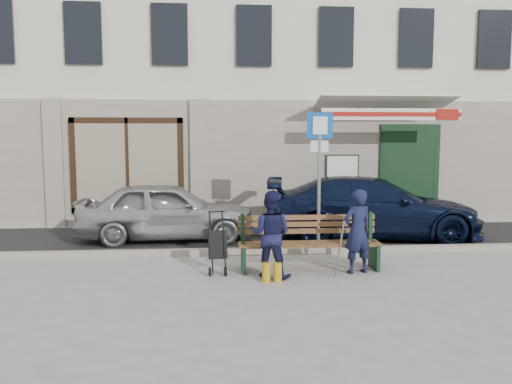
{
  "coord_description": "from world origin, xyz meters",
  "views": [
    {
      "loc": [
        -0.94,
        -7.9,
        2.21
      ],
      "look_at": [
        -0.21,
        1.6,
        1.2
      ],
      "focal_mm": 35.0,
      "sensor_mm": 36.0,
      "label": 1
    }
  ],
  "objects": [
    {
      "name": "ground",
      "position": [
        0.0,
        0.0,
        0.0
      ],
      "size": [
        80.0,
        80.0,
        0.0
      ],
      "primitive_type": "plane",
      "color": "#9E9991",
      "rests_on": "ground"
    },
    {
      "name": "asphalt_lane",
      "position": [
        0.0,
        3.1,
        0.01
      ],
      "size": [
        60.0,
        3.2,
        0.01
      ],
      "primitive_type": "cube",
      "color": "#282828",
      "rests_on": "ground"
    },
    {
      "name": "curb",
      "position": [
        0.0,
        1.5,
        0.06
      ],
      "size": [
        60.0,
        0.18,
        0.12
      ],
      "primitive_type": "cube",
      "color": "#9E9384",
      "rests_on": "ground"
    },
    {
      "name": "building",
      "position": [
        0.01,
        8.45,
        4.97
      ],
      "size": [
        20.0,
        8.27,
        10.0
      ],
      "color": "beige",
      "rests_on": "ground"
    },
    {
      "name": "car_silver",
      "position": [
        -2.06,
        3.02,
        0.65
      ],
      "size": [
        3.89,
        1.71,
        1.3
      ],
      "primitive_type": "imported",
      "rotation": [
        0.0,
        0.0,
        1.62
      ],
      "color": "#B5B5BA",
      "rests_on": "ground"
    },
    {
      "name": "car_navy",
      "position": [
        2.53,
        2.96,
        0.69
      ],
      "size": [
        4.94,
        2.53,
        1.37
      ],
      "primitive_type": "imported",
      "rotation": [
        0.0,
        0.0,
        1.44
      ],
      "color": "black",
      "rests_on": "ground"
    },
    {
      "name": "parking_sign",
      "position": [
        1.06,
        1.78,
        1.83
      ],
      "size": [
        0.51,
        0.09,
        2.73
      ],
      "rotation": [
        0.0,
        0.0,
        -0.08
      ],
      "color": "gray",
      "rests_on": "ground"
    },
    {
      "name": "bench",
      "position": [
        0.55,
        0.3,
        0.46
      ],
      "size": [
        2.4,
        1.17,
        0.98
      ],
      "color": "brown",
      "rests_on": "ground"
    },
    {
      "name": "man",
      "position": [
        1.35,
        0.04,
        0.7
      ],
      "size": [
        0.59,
        0.48,
        1.4
      ],
      "primitive_type": "imported",
      "rotation": [
        0.0,
        0.0,
        3.46
      ],
      "color": "#131836",
      "rests_on": "ground"
    },
    {
      "name": "woman",
      "position": [
        -0.1,
        -0.09,
        0.7
      ],
      "size": [
        0.83,
        0.74,
        1.39
      ],
      "primitive_type": "imported",
      "rotation": [
        0.0,
        0.0,
        2.76
      ],
      "color": "#15173A",
      "rests_on": "ground"
    },
    {
      "name": "stroller",
      "position": [
        -0.95,
        0.22,
        0.45
      ],
      "size": [
        0.34,
        0.45,
        1.02
      ],
      "rotation": [
        0.0,
        0.0,
        0.18
      ],
      "color": "black",
      "rests_on": "ground"
    }
  ]
}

